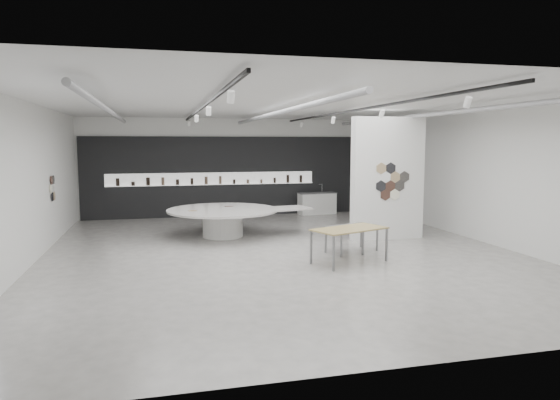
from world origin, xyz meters
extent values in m
cube|color=#A6A29D|center=(0.00, 0.00, -0.01)|extent=(12.00, 14.00, 0.01)
cube|color=silver|center=(0.00, 0.00, 3.80)|extent=(12.00, 14.00, 0.01)
cube|color=white|center=(0.00, 7.00, 1.90)|extent=(12.00, 0.01, 3.80)
cube|color=white|center=(0.00, -7.00, 1.90)|extent=(12.00, 0.01, 3.80)
cube|color=white|center=(6.00, 0.00, 1.90)|extent=(0.01, 14.00, 3.80)
cube|color=white|center=(-6.00, 0.00, 1.90)|extent=(0.01, 14.00, 3.80)
cylinder|color=#939396|center=(-4.20, 0.50, 3.62)|extent=(0.12, 12.00, 0.12)
cylinder|color=#939396|center=(0.00, 0.50, 3.62)|extent=(0.12, 12.00, 0.12)
cylinder|color=#939396|center=(4.20, 0.50, 3.62)|extent=(0.12, 12.00, 0.12)
cube|color=black|center=(-2.00, 0.00, 3.70)|extent=(0.05, 13.00, 0.06)
cylinder|color=white|center=(-2.00, -5.00, 3.52)|extent=(0.11, 0.18, 0.21)
cylinder|color=white|center=(-2.00, -1.70, 3.52)|extent=(0.11, 0.18, 0.21)
cylinder|color=white|center=(-2.00, 1.60, 3.52)|extent=(0.11, 0.18, 0.21)
cylinder|color=white|center=(-2.00, 4.90, 3.52)|extent=(0.11, 0.18, 0.21)
cube|color=black|center=(2.00, 0.00, 3.70)|extent=(0.05, 13.00, 0.06)
cylinder|color=white|center=(2.00, -5.00, 3.52)|extent=(0.11, 0.18, 0.21)
cylinder|color=white|center=(2.00, -1.70, 3.52)|extent=(0.11, 0.18, 0.21)
cylinder|color=white|center=(2.00, 1.60, 3.52)|extent=(0.11, 0.18, 0.21)
cylinder|color=white|center=(2.00, 4.90, 3.52)|extent=(0.11, 0.18, 0.21)
cylinder|color=black|center=(-5.97, 2.50, 1.35)|extent=(0.03, 0.28, 0.28)
cylinder|color=tan|center=(-5.97, 2.76, 1.35)|extent=(0.03, 0.28, 0.28)
cylinder|color=white|center=(-5.97, 2.63, 1.58)|extent=(0.03, 0.28, 0.28)
cylinder|color=white|center=(-5.97, 2.37, 1.58)|extent=(0.03, 0.28, 0.28)
cylinder|color=#472D23|center=(-5.97, 2.50, 1.81)|extent=(0.03, 0.28, 0.28)
cylinder|color=black|center=(-5.97, 2.76, 1.81)|extent=(0.03, 0.28, 0.28)
cube|color=black|center=(0.00, 6.94, 1.55)|extent=(11.80, 0.10, 3.10)
cube|color=white|center=(-1.00, 6.87, 1.48)|extent=(8.00, 0.06, 0.46)
cube|color=white|center=(-1.00, 6.81, 1.25)|extent=(8.00, 0.18, 0.02)
cylinder|color=black|center=(-4.53, 6.81, 1.41)|extent=(0.13, 0.13, 0.29)
cylinder|color=black|center=(-3.99, 6.81, 1.34)|extent=(0.13, 0.13, 0.15)
cylinder|color=black|center=(-3.44, 6.81, 1.42)|extent=(0.14, 0.14, 0.30)
cylinder|color=brown|center=(-2.90, 6.81, 1.41)|extent=(0.12, 0.12, 0.29)
cylinder|color=black|center=(-2.36, 6.81, 1.37)|extent=(0.12, 0.12, 0.21)
cylinder|color=black|center=(-1.81, 6.81, 1.39)|extent=(0.10, 0.10, 0.25)
cylinder|color=brown|center=(-1.27, 6.81, 1.42)|extent=(0.12, 0.12, 0.30)
cylinder|color=brown|center=(-0.73, 6.81, 1.42)|extent=(0.10, 0.10, 0.31)
cylinder|color=black|center=(-0.19, 6.81, 1.35)|extent=(0.09, 0.09, 0.17)
cylinder|color=brown|center=(0.36, 6.81, 1.35)|extent=(0.10, 0.10, 0.16)
cylinder|color=brown|center=(0.90, 6.81, 1.34)|extent=(0.09, 0.09, 0.15)
cylinder|color=black|center=(1.44, 6.81, 1.37)|extent=(0.09, 0.09, 0.21)
cylinder|color=black|center=(1.99, 6.81, 1.42)|extent=(0.11, 0.11, 0.31)
cylinder|color=black|center=(2.53, 6.81, 1.41)|extent=(0.11, 0.11, 0.29)
cube|color=white|center=(3.50, 1.00, 1.80)|extent=(2.20, 0.35, 3.60)
cylinder|color=#472D23|center=(3.50, 0.81, 1.60)|extent=(0.34, 0.03, 0.34)
cylinder|color=black|center=(3.80, 0.81, 1.60)|extent=(0.34, 0.03, 0.34)
cylinder|color=black|center=(3.20, 0.81, 1.60)|extent=(0.34, 0.03, 0.34)
cylinder|color=tan|center=(3.65, 0.81, 1.86)|extent=(0.34, 0.03, 0.34)
cylinder|color=white|center=(3.35, 0.81, 1.86)|extent=(0.34, 0.03, 0.34)
cylinder|color=white|center=(3.65, 0.81, 1.34)|extent=(0.34, 0.03, 0.34)
cylinder|color=#472D23|center=(3.35, 0.81, 1.34)|extent=(0.34, 0.03, 0.34)
cylinder|color=black|center=(3.95, 0.81, 1.86)|extent=(0.34, 0.03, 0.34)
cylinder|color=black|center=(3.50, 0.81, 2.12)|extent=(0.34, 0.03, 0.34)
cylinder|color=tan|center=(3.20, 0.81, 2.12)|extent=(0.34, 0.03, 0.34)
cylinder|color=white|center=(-1.20, 2.49, 0.40)|extent=(1.41, 1.41, 0.79)
cylinder|color=#BCB7B2|center=(-1.20, 2.49, 0.82)|extent=(3.91, 3.91, 0.06)
cube|color=#BCB7B2|center=(0.73, 2.37, 0.83)|extent=(1.64, 1.19, 0.05)
cube|color=tan|center=(-2.12, 2.32, 0.86)|extent=(0.26, 0.21, 0.01)
cube|color=#472D23|center=(-0.93, 3.11, 0.86)|extent=(0.26, 0.21, 0.01)
cube|color=#9B8650|center=(1.30, -1.56, 0.82)|extent=(1.98, 1.47, 0.03)
cube|color=slate|center=(0.66, -2.24, 0.40)|extent=(0.06, 0.06, 0.80)
cube|color=slate|center=(0.37, -1.49, 0.40)|extent=(0.06, 0.06, 0.80)
cube|color=slate|center=(2.23, -1.62, 0.40)|extent=(0.06, 0.06, 0.80)
cube|color=slate|center=(1.94, -0.88, 0.40)|extent=(0.06, 0.06, 0.80)
cube|color=gray|center=(1.81, -0.45, 0.68)|extent=(1.50, 1.12, 0.03)
cube|color=slate|center=(1.33, -0.96, 0.33)|extent=(0.05, 0.05, 0.67)
cube|color=slate|center=(1.11, -0.41, 0.33)|extent=(0.05, 0.05, 0.67)
cube|color=slate|center=(2.51, -0.50, 0.33)|extent=(0.05, 0.05, 0.67)
cube|color=slate|center=(2.29, 0.06, 0.33)|extent=(0.05, 0.05, 0.67)
cube|color=white|center=(3.13, 6.53, 0.42)|extent=(1.53, 0.71, 0.83)
cube|color=gray|center=(3.13, 6.53, 0.85)|extent=(1.57, 0.75, 0.03)
cylinder|color=silver|center=(3.39, 6.69, 1.03)|extent=(0.02, 0.02, 0.33)
cylinder|color=silver|center=(3.32, 6.69, 1.19)|extent=(0.15, 0.04, 0.02)
camera|label=1|loc=(-3.09, -12.49, 2.83)|focal=32.00mm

